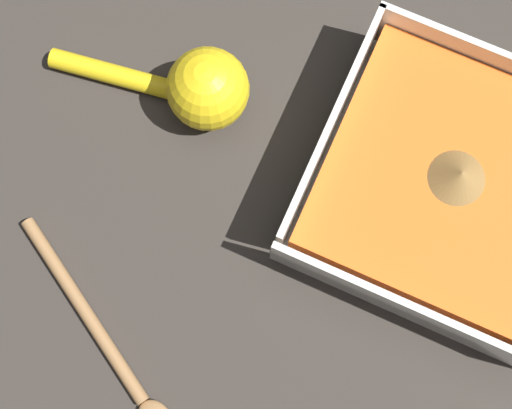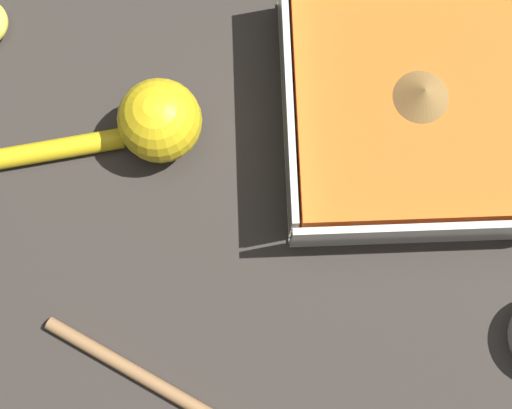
% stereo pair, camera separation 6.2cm
% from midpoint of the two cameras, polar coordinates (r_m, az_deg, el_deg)
% --- Properties ---
extents(ground_plane, '(4.00, 4.00, 0.00)m').
position_cam_midpoint_polar(ground_plane, '(0.70, 12.70, 6.52)').
color(ground_plane, '#332D28').
extents(square_dish, '(0.24, 0.24, 0.07)m').
position_cam_midpoint_polar(square_dish, '(0.66, 10.12, 6.91)').
color(square_dish, silver).
rests_on(square_dish, ground_plane).
extents(lemon_squeezer, '(0.19, 0.08, 0.08)m').
position_cam_midpoint_polar(lemon_squeezer, '(0.65, -11.12, 5.80)').
color(lemon_squeezer, yellow).
rests_on(lemon_squeezer, ground_plane).
extents(wooden_spoon, '(0.21, 0.14, 0.01)m').
position_cam_midpoint_polar(wooden_spoon, '(0.64, -9.15, -15.52)').
color(wooden_spoon, olive).
rests_on(wooden_spoon, ground_plane).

